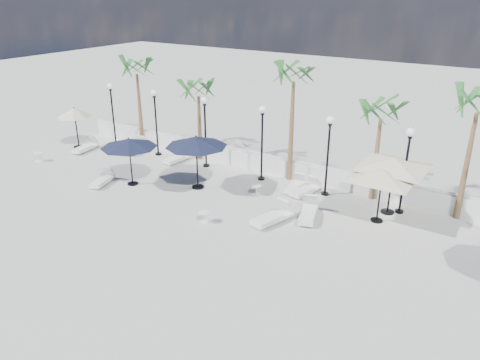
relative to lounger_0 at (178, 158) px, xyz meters
The scene contains 29 objects.
ground 8.18m from the lounger_0, 49.56° to the right, with size 100.00×100.00×0.00m, color #A8A7A2.
balustrade 5.46m from the lounger_0, 13.58° to the left, with size 26.00×0.30×1.01m.
lamppost_0 5.68m from the lounger_0, behind, with size 0.36×0.36×3.84m.
lamppost_1 2.84m from the lounger_0, behind, with size 0.36×0.36×3.84m.
lamppost_2 2.91m from the lounger_0, ahead, with size 0.36×0.36×3.84m.
lamppost_3 5.77m from the lounger_0, ahead, with size 0.36×0.36×3.84m.
lamppost_4 9.09m from the lounger_0, ahead, with size 0.36×0.36×3.84m.
lamppost_5 12.51m from the lounger_0, ahead, with size 0.36×0.36×3.84m.
palm_0 5.78m from the lounger_0, 163.72° to the left, with size 2.60×2.60×5.50m.
palm_1 3.78m from the lounger_0, 53.44° to the left, with size 2.60×2.60×4.70m.
palm_2 8.21m from the lounger_0, ahead, with size 2.60×2.60×6.10m.
palm_3 11.48m from the lounger_0, ahead, with size 2.60×2.60×4.90m.
palm_4 15.22m from the lounger_0, ahead, with size 2.60×2.60×5.70m.
lounger_0 is the anchor object (origin of this frame).
lounger_1 6.07m from the lounger_0, 165.32° to the right, with size 0.92×1.93×0.69m.
lounger_2 3.17m from the lounger_0, behind, with size 1.23×2.02×0.72m.
lounger_3 4.67m from the lounger_0, 103.47° to the right, with size 1.01×1.77×0.63m.
lounger_4 7.99m from the lounger_0, ahead, with size 0.98×1.89×0.68m.
lounger_5 7.33m from the lounger_0, ahead, with size 0.70×1.73×0.63m.
lounger_6 8.79m from the lounger_0, 23.58° to the right, with size 1.21×2.16×0.77m.
lounger_7 9.45m from the lounger_0, 14.50° to the right, with size 1.20×2.09×0.75m.
side_table_0 7.91m from the lounger_0, 147.93° to the right, with size 0.49×0.49×0.48m.
side_table_1 6.23m from the lounger_0, 13.84° to the right, with size 0.49×0.49×0.48m.
side_table_2 7.57m from the lounger_0, 41.93° to the right, with size 0.47×0.47×0.45m.
parasol_navy_left 4.21m from the lounger_0, 87.11° to the right, with size 2.77×2.77×2.44m.
parasol_navy_mid 4.48m from the lounger_0, 35.82° to the right, with size 3.00×3.00×2.69m.
parasol_cream_sq_a 11.95m from the lounger_0, ahead, with size 5.08×5.08×2.50m.
parasol_cream_sq_b 12.09m from the lounger_0, ahead, with size 5.45×5.45×2.73m.
parasol_cream_small 7.10m from the lounger_0, 168.66° to the right, with size 2.06×2.06×2.53m.
Camera 1 is at (11.02, -12.75, 9.22)m, focal length 35.00 mm.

